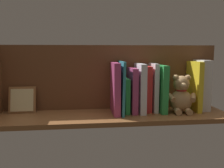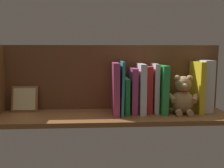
# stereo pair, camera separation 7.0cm
# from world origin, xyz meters

# --- Properties ---
(ground_plane) EXTENTS (1.16, 0.29, 0.02)m
(ground_plane) POSITION_xyz_m (0.00, 0.00, -0.01)
(ground_plane) COLOR brown
(shelf_back_panel) EXTENTS (1.16, 0.02, 0.34)m
(shelf_back_panel) POSITION_xyz_m (0.00, -0.12, 0.17)
(shelf_back_panel) COLOR brown
(shelf_back_panel) RESTS_ON ground_plane
(dictionary_thick_white) EXTENTS (0.05, 0.13, 0.26)m
(dictionary_thick_white) POSITION_xyz_m (-0.48, -0.05, 0.13)
(dictionary_thick_white) COLOR silver
(dictionary_thick_white) RESTS_ON ground_plane
(book_0) EXTENTS (0.03, 0.15, 0.26)m
(book_0) POSITION_xyz_m (-0.44, -0.04, 0.13)
(book_0) COLOR yellow
(book_0) RESTS_ON ground_plane
(teddy_bear) EXTENTS (0.15, 0.13, 0.19)m
(teddy_bear) POSITION_xyz_m (-0.35, 0.01, 0.08)
(teddy_bear) COLOR tan
(teddy_bear) RESTS_ON ground_plane
(book_1) EXTENTS (0.03, 0.16, 0.24)m
(book_1) POSITION_xyz_m (-0.26, -0.03, 0.12)
(book_1) COLOR green
(book_1) RESTS_ON ground_plane
(book_2) EXTENTS (0.02, 0.13, 0.25)m
(book_2) POSITION_xyz_m (-0.22, -0.05, 0.12)
(book_2) COLOR silver
(book_2) RESTS_ON ground_plane
(book_3) EXTENTS (0.03, 0.12, 0.23)m
(book_3) POSITION_xyz_m (-0.19, -0.05, 0.12)
(book_3) COLOR red
(book_3) RESTS_ON ground_plane
(book_4) EXTENTS (0.03, 0.16, 0.25)m
(book_4) POSITION_xyz_m (-0.15, -0.03, 0.12)
(book_4) COLOR silver
(book_4) RESTS_ON ground_plane
(book_5) EXTENTS (0.03, 0.15, 0.22)m
(book_5) POSITION_xyz_m (-0.11, -0.04, 0.11)
(book_5) COLOR #B23F72
(book_5) RESTS_ON ground_plane
(book_6) EXTENTS (0.02, 0.14, 0.17)m
(book_6) POSITION_xyz_m (-0.07, -0.04, 0.09)
(book_6) COLOR green
(book_6) RESTS_ON ground_plane
(book_7) EXTENTS (0.02, 0.19, 0.26)m
(book_7) POSITION_xyz_m (-0.05, -0.02, 0.13)
(book_7) COLOR teal
(book_7) RESTS_ON ground_plane
(book_8) EXTENTS (0.03, 0.18, 0.25)m
(book_8) POSITION_xyz_m (-0.02, -0.02, 0.13)
(book_8) COLOR #B23F72
(book_8) RESTS_ON ground_plane
(picture_frame_leaning) EXTENTS (0.13, 0.05, 0.13)m
(picture_frame_leaning) POSITION_xyz_m (0.44, -0.09, 0.06)
(picture_frame_leaning) COLOR brown
(picture_frame_leaning) RESTS_ON ground_plane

